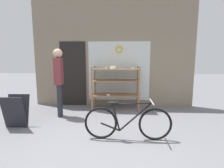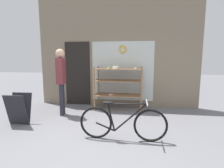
% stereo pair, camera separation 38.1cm
% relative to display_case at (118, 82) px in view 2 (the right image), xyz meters
% --- Properties ---
extents(ground_plane, '(30.00, 30.00, 0.00)m').
position_rel_display_case_xyz_m(ground_plane, '(-0.10, -2.40, -0.85)').
color(ground_plane, slate).
extents(storefront_facade, '(5.19, 0.13, 3.66)m').
position_rel_display_case_xyz_m(storefront_facade, '(-0.14, 0.44, 0.93)').
color(storefront_facade, gray).
rests_on(storefront_facade, ground_plane).
extents(display_case, '(1.42, 0.60, 1.34)m').
position_rel_display_case_xyz_m(display_case, '(0.00, 0.00, 0.00)').
color(display_case, '#8E6642').
rests_on(display_case, ground_plane).
extents(bicycle, '(1.69, 0.46, 0.77)m').
position_rel_display_case_xyz_m(bicycle, '(0.32, -2.04, -0.51)').
color(bicycle, black).
rests_on(bicycle, ground_plane).
extents(sandwich_board, '(0.51, 0.40, 0.74)m').
position_rel_display_case_xyz_m(sandwich_board, '(-2.19, -1.59, -0.48)').
color(sandwich_board, '#232328').
rests_on(sandwich_board, ground_plane).
extents(pedestrian, '(0.24, 0.34, 1.82)m').
position_rel_display_case_xyz_m(pedestrian, '(-1.47, -0.78, 0.24)').
color(pedestrian, '#282833').
rests_on(pedestrian, ground_plane).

